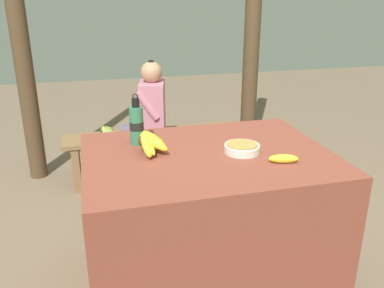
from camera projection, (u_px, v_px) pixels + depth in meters
name	position (u px, v px, depth m)	size (l,w,h in m)	color
ground_plane	(206.00, 276.00, 2.40)	(12.00, 12.00, 0.00)	#75604C
market_counter	(207.00, 219.00, 2.26)	(1.29, 0.96, 0.79)	brown
banana_bunch_ripe	(150.00, 141.00, 2.11)	(0.17, 0.26, 0.14)	#4C381E
serving_bowl	(242.00, 148.00, 2.13)	(0.19, 0.19, 0.05)	silver
water_bottle	(137.00, 124.00, 2.22)	(0.08, 0.08, 0.29)	#337556
loose_banana_front	(284.00, 159.00, 2.00)	(0.15, 0.08, 0.04)	yellow
wooden_bench	(153.00, 141.00, 3.56)	(1.53, 0.32, 0.43)	brown
seated_vendor	(147.00, 113.00, 3.43)	(0.45, 0.42, 1.06)	#564C60
banana_bunch_green	(106.00, 130.00, 3.42)	(0.14, 0.23, 0.11)	#4C381E
support_post_near	(17.00, 18.00, 3.23)	(0.15, 0.15, 2.76)	#4C3823
support_post_far	(253.00, 15.00, 3.71)	(0.15, 0.15, 2.76)	#4C3823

